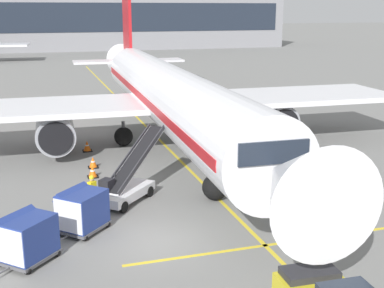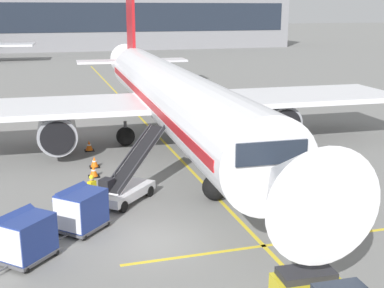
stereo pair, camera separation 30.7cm
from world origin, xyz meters
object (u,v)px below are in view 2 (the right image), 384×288
Objects in this scene: safety_cone_engine_keepout at (89,146)px; safety_cone_nose_mark at (94,162)px; belt_loader at (126,183)px; baggage_cart_lead at (81,209)px; parked_airplane at (169,95)px; ground_crew_by_carts at (75,208)px; safety_cone_wingtip at (94,171)px; baggage_cart_second at (25,236)px; ground_crew_by_loader at (92,190)px.

safety_cone_engine_keepout reaches higher than safety_cone_nose_mark.
belt_loader is 1.80× the size of baggage_cart_lead.
ground_crew_by_carts is at bearing -120.30° from parked_airplane.
safety_cone_nose_mark is at bearing -147.24° from parked_airplane.
belt_loader reaches higher than ground_crew_by_carts.
parked_airplane reaches higher than belt_loader.
parked_airplane reaches higher than safety_cone_wingtip.
baggage_cart_second is 1.46× the size of ground_crew_by_carts.
safety_cone_nose_mark is at bearing 83.39° from ground_crew_by_loader.
baggage_cart_lead is 3.53× the size of safety_cone_engine_keepout.
belt_loader is 10.03m from safety_cone_engine_keepout.
ground_crew_by_carts is (-2.73, -2.93, 0.09)m from belt_loader.
parked_airplane is at bearing 58.52° from ground_crew_by_loader.
parked_airplane is 12.56m from ground_crew_by_loader.
safety_cone_nose_mark is at bearing -90.81° from safety_cone_engine_keepout.
baggage_cart_second reaches higher than ground_crew_by_carts.
ground_crew_by_carts reaches higher than safety_cone_wingtip.
parked_airplane reaches higher than baggage_cart_second.
baggage_cart_lead reaches higher than ground_crew_by_loader.
parked_airplane is 14.86m from baggage_cart_lead.
baggage_cart_second reaches higher than safety_cone_nose_mark.
parked_airplane is 8.66m from safety_cone_wingtip.
parked_airplane is 11.07m from belt_loader.
parked_airplane is 14.83m from ground_crew_by_carts.
parked_airplane is 6.47m from safety_cone_engine_keepout.
ground_crew_by_loader reaches higher than safety_cone_nose_mark.
parked_airplane is at bearing 43.06° from safety_cone_wingtip.
baggage_cart_lead is 7.44m from safety_cone_wingtip.
belt_loader is at bearing -80.81° from safety_cone_nose_mark.
safety_cone_nose_mark is (1.51, 9.15, -0.67)m from baggage_cart_lead.
safety_cone_wingtip is at bearing -136.94° from parked_airplane.
ground_crew_by_loader is at bearing -121.48° from parked_airplane.
baggage_cart_second is (-9.40, -14.96, -2.64)m from parked_airplane.
baggage_cart_lead is at bearing -99.36° from safety_cone_nose_mark.
belt_loader is 6.38× the size of safety_cone_engine_keepout.
parked_airplane is 25.29× the size of ground_crew_by_loader.
ground_crew_by_loader is at bearing -94.51° from safety_cone_engine_keepout.
ground_crew_by_loader is at bearing -155.89° from belt_loader.
parked_airplane reaches higher than ground_crew_by_carts.
safety_cone_engine_keepout is 1.04× the size of safety_cone_wingtip.
parked_airplane is 61.11× the size of safety_cone_engine_keepout.
safety_cone_engine_keepout reaches higher than safety_cone_wingtip.
safety_cone_engine_keepout is (-5.56, 0.29, -3.29)m from parked_airplane.
baggage_cart_second is 3.11m from ground_crew_by_carts.
baggage_cart_lead reaches higher than safety_cone_wingtip.
ground_crew_by_carts is 9.18m from safety_cone_nose_mark.
ground_crew_by_carts is at bearing -101.00° from safety_cone_nose_mark.
ground_crew_by_loader is 2.57× the size of safety_cone_nose_mark.
ground_crew_by_carts is 2.42× the size of safety_cone_engine_keepout.
belt_loader is (-4.64, -9.68, -2.73)m from parked_airplane.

